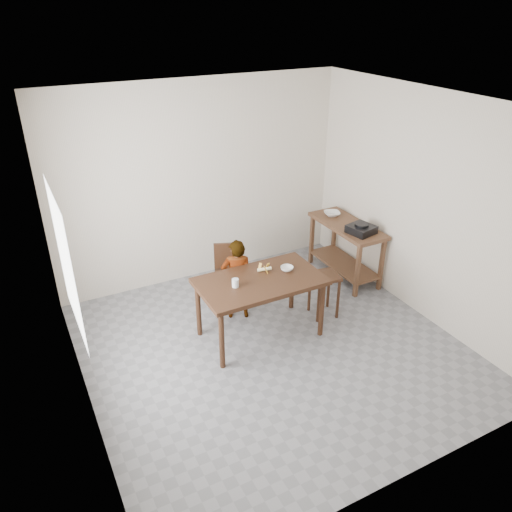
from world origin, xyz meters
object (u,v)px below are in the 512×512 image
dining_table (260,308)px  child (237,279)px  stool (324,295)px  prep_counter (345,250)px  dining_chair (229,276)px

dining_table → child: bearing=97.7°
dining_table → child: 0.50m
dining_table → stool: (0.90, 0.02, -0.09)m
prep_counter → child: (-1.78, -0.23, 0.12)m
dining_chair → stool: size_ratio=1.36×
dining_table → stool: bearing=1.1°
dining_table → prep_counter: 1.86m
prep_counter → stool: (-0.82, -0.68, -0.12)m
dining_chair → child: bearing=-77.5°
child → dining_chair: child is taller
prep_counter → stool: prep_counter is taller
prep_counter → dining_chair: size_ratio=1.57×
prep_counter → stool: size_ratio=2.13×
prep_counter → child: 1.80m
child → stool: bearing=175.9°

